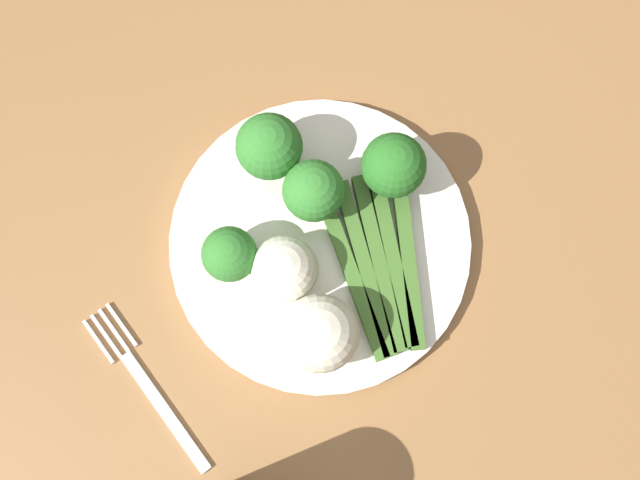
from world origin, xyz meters
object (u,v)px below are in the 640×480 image
object	(u,v)px
dining_table	(404,272)
broccoli_outer_edge	(230,254)
fork	(148,387)
cauliflower_right	(320,333)
broccoli_back	(313,191)
asparagus_bundle	(379,263)
broccoli_near_center	(269,147)
cauliflower_mid	(285,269)
broccoli_left	(394,166)
plate	(320,243)

from	to	relation	value
dining_table	broccoli_outer_edge	size ratio (longest dim) A/B	20.60
fork	dining_table	bearing A→B (deg)	-100.54
fork	cauliflower_right	bearing A→B (deg)	-111.64
broccoli_back	fork	xyz separation A→B (m)	(-0.19, -0.10, -0.05)
asparagus_bundle	fork	size ratio (longest dim) A/B	0.99
asparagus_bundle	broccoli_near_center	size ratio (longest dim) A/B	2.33
asparagus_bundle	cauliflower_mid	xyz separation A→B (m)	(-0.08, 0.02, 0.02)
asparagus_bundle	cauliflower_mid	size ratio (longest dim) A/B	2.89
cauliflower_mid	broccoli_back	bearing A→B (deg)	48.76
asparagus_bundle	fork	bearing A→B (deg)	105.28
broccoli_back	cauliflower_right	bearing A→B (deg)	-108.25
cauliflower_right	cauliflower_mid	xyz separation A→B (m)	(-0.01, 0.06, -0.00)
broccoli_near_center	cauliflower_mid	xyz separation A→B (m)	(-0.02, -0.10, -0.01)
broccoli_left	broccoli_back	bearing A→B (deg)	176.81
broccoli_near_center	asparagus_bundle	bearing A→B (deg)	-65.90
broccoli_near_center	broccoli_left	bearing A→B (deg)	-29.71
broccoli_outer_edge	broccoli_left	xyz separation A→B (m)	(0.15, 0.02, 0.01)
asparagus_bundle	broccoli_back	xyz separation A→B (m)	(-0.03, 0.07, 0.03)
asparagus_bundle	broccoli_outer_edge	distance (m)	0.13
broccoli_back	plate	bearing A→B (deg)	-102.01
asparagus_bundle	broccoli_outer_edge	size ratio (longest dim) A/B	2.86
dining_table	fork	distance (m)	0.28
broccoli_back	broccoli_left	distance (m)	0.07
cauliflower_mid	fork	distance (m)	0.16
broccoli_left	fork	xyz separation A→B (m)	(-0.26, -0.09, -0.05)
broccoli_near_center	broccoli_back	world-z (taller)	broccoli_near_center
dining_table	plate	bearing A→B (deg)	154.68
broccoli_outer_edge	broccoli_near_center	size ratio (longest dim) A/B	0.82
broccoli_outer_edge	cauliflower_mid	world-z (taller)	same
plate	fork	size ratio (longest dim) A/B	1.60
broccoli_outer_edge	fork	xyz separation A→B (m)	(-0.10, -0.07, -0.05)
plate	broccoli_back	world-z (taller)	broccoli_back
broccoli_outer_edge	broccoli_left	size ratio (longest dim) A/B	0.84
dining_table	fork	xyz separation A→B (m)	(-0.26, -0.03, 0.10)
broccoli_back	dining_table	bearing A→B (deg)	-45.36
dining_table	broccoli_left	world-z (taller)	broccoli_left
broccoli_outer_edge	fork	distance (m)	0.14
broccoli_back	broccoli_left	world-z (taller)	broccoli_left
asparagus_bundle	broccoli_back	bearing A→B (deg)	32.83
plate	cauliflower_right	world-z (taller)	cauliflower_right
broccoli_outer_edge	fork	world-z (taller)	broccoli_outer_edge
plate	broccoli_back	xyz separation A→B (m)	(0.01, 0.03, 0.04)
plate	cauliflower_mid	size ratio (longest dim) A/B	4.67
dining_table	broccoli_outer_edge	distance (m)	0.22
plate	broccoli_left	size ratio (longest dim) A/B	3.90
plate	asparagus_bundle	size ratio (longest dim) A/B	1.62
broccoli_near_center	fork	world-z (taller)	broccoli_near_center
broccoli_back	cauliflower_right	xyz separation A→B (m)	(-0.04, -0.11, -0.00)
dining_table	plate	size ratio (longest dim) A/B	4.45
broccoli_near_center	fork	size ratio (longest dim) A/B	0.42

